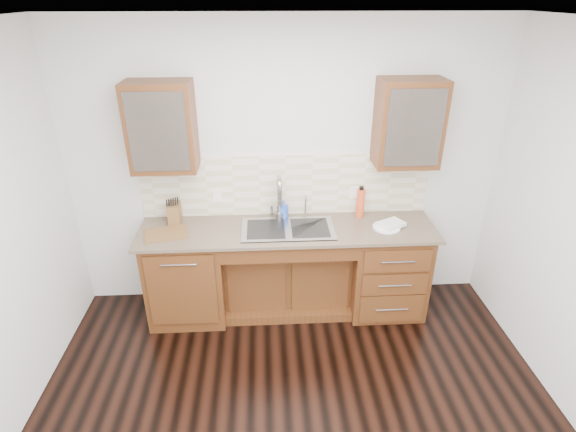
{
  "coord_description": "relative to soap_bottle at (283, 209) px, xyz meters",
  "views": [
    {
      "loc": [
        -0.2,
        -2.17,
        2.84
      ],
      "look_at": [
        0.0,
        1.4,
        1.05
      ],
      "focal_mm": 28.0,
      "sensor_mm": 36.0,
      "label": 1
    }
  ],
  "objects": [
    {
      "name": "faucet",
      "position": [
        -0.04,
        -0.01,
        0.11
      ],
      "size": [
        0.04,
        0.04,
        0.4
      ],
      "primitive_type": "cylinder",
      "color": "#999993",
      "rests_on": "countertop"
    },
    {
      "name": "cup_left_b",
      "position": [
        -0.89,
        -0.07,
        0.78
      ],
      "size": [
        0.14,
        0.14,
        0.1
      ],
      "primitive_type": "imported",
      "rotation": [
        0.0,
        0.0,
        -0.36
      ],
      "color": "white",
      "rests_on": "upper_cabinet_left"
    },
    {
      "name": "knife_block",
      "position": [
        -1.01,
        -0.05,
        0.01
      ],
      "size": [
        0.11,
        0.18,
        0.19
      ],
      "primitive_type": "cube",
      "rotation": [
        0.0,
        0.0,
        0.04
      ],
      "color": "brown",
      "rests_on": "countertop"
    },
    {
      "name": "ceiling",
      "position": [
        0.03,
        -1.65,
        1.75
      ],
      "size": [
        4.0,
        3.5,
        0.1
      ],
      "primitive_type": "cube",
      "color": "white",
      "rests_on": "wall_back"
    },
    {
      "name": "filter_tap",
      "position": [
        0.21,
        -0.0,
        0.03
      ],
      "size": [
        0.02,
        0.02,
        0.24
      ],
      "primitive_type": "cylinder",
      "color": "#999993",
      "rests_on": "countertop"
    },
    {
      "name": "cup_right_b",
      "position": [
        1.19,
        -0.07,
        0.78
      ],
      "size": [
        0.13,
        0.13,
        0.1
      ],
      "primitive_type": "imported",
      "rotation": [
        0.0,
        0.0,
        0.33
      ],
      "color": "white",
      "rests_on": "upper_cabinet_right"
    },
    {
      "name": "upper_cabinet_left",
      "position": [
        -1.02,
        -0.07,
        0.83
      ],
      "size": [
        0.55,
        0.34,
        0.75
      ],
      "primitive_type": "cube",
      "color": "#593014",
      "rests_on": "wall_back"
    },
    {
      "name": "plate",
      "position": [
        0.93,
        -0.27,
        -0.08
      ],
      "size": [
        0.31,
        0.31,
        0.01
      ],
      "primitive_type": "cylinder",
      "rotation": [
        0.0,
        0.0,
        -0.27
      ],
      "color": "white",
      "rests_on": "countertop"
    },
    {
      "name": "wall_back",
      "position": [
        0.03,
        0.15,
        0.35
      ],
      "size": [
        4.0,
        0.1,
        2.7
      ],
      "primitive_type": "cube",
      "color": "silver",
      "rests_on": "ground"
    },
    {
      "name": "water_bottle",
      "position": [
        0.73,
        -0.03,
        0.05
      ],
      "size": [
        0.09,
        0.09,
        0.28
      ],
      "primitive_type": "cylinder",
      "rotation": [
        0.0,
        0.0,
        -0.2
      ],
      "color": "#DD4721",
      "rests_on": "countertop"
    },
    {
      "name": "cup_right_a",
      "position": [
        1.03,
        -0.07,
        0.77
      ],
      "size": [
        0.13,
        0.13,
        0.09
      ],
      "primitive_type": "imported",
      "rotation": [
        0.0,
        0.0,
        -0.24
      ],
      "color": "silver",
      "rests_on": "upper_cabinet_right"
    },
    {
      "name": "countertop",
      "position": [
        0.03,
        -0.23,
        -0.1
      ],
      "size": [
        2.7,
        0.65,
        0.03
      ],
      "primitive_type": "cube",
      "color": "#84705B",
      "rests_on": "base_cabinet_left"
    },
    {
      "name": "backsplash",
      "position": [
        0.03,
        0.09,
        0.21
      ],
      "size": [
        2.7,
        0.02,
        0.59
      ],
      "primitive_type": "cube",
      "color": "beige",
      "rests_on": "wall_back"
    },
    {
      "name": "base_cabinet_left",
      "position": [
        -0.92,
        -0.21,
        -0.56
      ],
      "size": [
        0.7,
        0.62,
        0.88
      ],
      "primitive_type": "cube",
      "color": "#593014",
      "rests_on": "ground"
    },
    {
      "name": "upper_cabinet_right",
      "position": [
        1.08,
        -0.07,
        0.83
      ],
      "size": [
        0.55,
        0.34,
        0.75
      ],
      "primitive_type": "cube",
      "color": "#593014",
      "rests_on": "wall_back"
    },
    {
      "name": "base_cabinet_center",
      "position": [
        0.03,
        -0.12,
        -0.65
      ],
      "size": [
        1.2,
        0.44,
        0.7
      ],
      "primitive_type": "cube",
      "color": "#593014",
      "rests_on": "ground"
    },
    {
      "name": "base_cabinet_right",
      "position": [
        0.98,
        -0.21,
        -0.56
      ],
      "size": [
        0.7,
        0.62,
        0.88
      ],
      "primitive_type": "cube",
      "color": "#593014",
      "rests_on": "ground"
    },
    {
      "name": "sink",
      "position": [
        0.03,
        -0.24,
        -0.17
      ],
      "size": [
        0.84,
        0.46,
        0.19
      ],
      "primitive_type": "cube",
      "color": "#9E9EA5",
      "rests_on": "countertop"
    },
    {
      "name": "outlet_right",
      "position": [
        0.68,
        0.07,
        0.12
      ],
      "size": [
        0.08,
        0.01,
        0.12
      ],
      "primitive_type": "cube",
      "color": "white",
      "rests_on": "backsplash"
    },
    {
      "name": "cup_left_a",
      "position": [
        -1.13,
        -0.07,
        0.77
      ],
      "size": [
        0.14,
        0.14,
        0.09
      ],
      "primitive_type": "imported",
      "rotation": [
        0.0,
        0.0,
        0.27
      ],
      "color": "white",
      "rests_on": "upper_cabinet_left"
    },
    {
      "name": "dish_towel",
      "position": [
        0.98,
        -0.26,
        -0.06
      ],
      "size": [
        0.27,
        0.25,
        0.04
      ],
      "primitive_type": "cube",
      "rotation": [
        0.0,
        0.0,
        0.5
      ],
      "color": "white",
      "rests_on": "plate"
    },
    {
      "name": "cutting_board",
      "position": [
        -1.05,
        -0.28,
        -0.08
      ],
      "size": [
        0.42,
        0.33,
        0.02
      ],
      "primitive_type": "cube",
      "rotation": [
        0.0,
        0.0,
        0.23
      ],
      "color": "brown",
      "rests_on": "countertop"
    },
    {
      "name": "soap_bottle",
      "position": [
        0.0,
        0.0,
        0.0
      ],
      "size": [
        0.1,
        0.1,
        0.18
      ],
      "primitive_type": "imported",
      "rotation": [
        0.0,
        0.0,
        -0.35
      ],
      "color": "blue",
      "rests_on": "countertop"
    },
    {
      "name": "outlet_left",
      "position": [
        -0.62,
        0.07,
        0.12
      ],
      "size": [
        0.08,
        0.01,
        0.12
      ],
      "primitive_type": "cube",
      "color": "white",
      "rests_on": "backsplash"
    }
  ]
}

